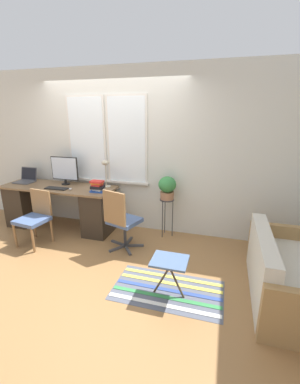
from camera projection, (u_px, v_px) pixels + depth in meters
ground_plane at (99, 242)px, 4.10m from camera, size 14.00×14.00×0.00m
wall_back_with_window at (115, 151)px, 4.39m from camera, size 9.00×0.12×2.70m
desk at (60, 206)px, 4.54m from camera, size 2.00×0.67×0.77m
laptop at (26, 179)px, 4.69m from camera, size 0.34×0.30×0.25m
monitor at (65, 170)px, 4.47m from camera, size 0.51×0.15×0.49m
keyboard at (57, 188)px, 4.27m from camera, size 0.39×0.14×0.02m
mouse at (70, 189)px, 4.21m from camera, size 0.04×0.07×0.04m
desk_lamp at (106, 167)px, 4.31m from camera, size 0.16×0.16×0.46m
book_stack at (97, 186)px, 4.09m from camera, size 0.23×0.18×0.19m
desk_chair_wooden at (35, 216)px, 3.97m from camera, size 0.47×0.48×0.84m
office_chair_swivel at (121, 219)px, 3.77m from camera, size 0.55×0.56×0.94m
couch_loveseat at (285, 277)px, 2.82m from camera, size 0.74×1.48×0.72m
plant_stand at (167, 204)px, 4.17m from camera, size 0.23×0.23×0.65m
potted_plant at (167, 187)px, 4.09m from camera, size 0.28×0.28×0.37m
floor_rug_striped at (168, 290)px, 2.99m from camera, size 1.27×0.70×0.01m
folding_stool at (170, 263)px, 2.80m from camera, size 0.39×0.33×0.46m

